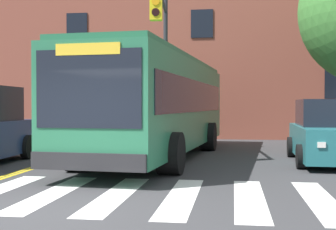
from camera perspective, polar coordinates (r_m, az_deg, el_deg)
name	(u,v)px	position (r m, az deg, el deg)	size (l,w,h in m)	color
ground_plane	(37,212)	(7.91, -15.72, -11.29)	(120.00, 120.00, 0.00)	#38383A
crosswalk	(85,194)	(9.24, -10.09, -9.43)	(9.30, 3.90, 0.01)	white
lane_line_yellow_inner	(122,139)	(23.34, -5.59, -2.97)	(0.12, 36.00, 0.01)	gold
lane_line_yellow_outer	(125,139)	(23.30, -5.21, -2.98)	(0.12, 36.00, 0.01)	gold
city_bus	(159,104)	(15.20, -1.12, 1.40)	(3.66, 12.01, 3.22)	#28704C
car_teal_far_lane	(329,134)	(14.59, 19.01, -2.23)	(2.24, 4.80, 1.88)	#236B70
traffic_light_overhead	(162,41)	(15.66, -0.72, 9.04)	(0.61, 4.48, 5.72)	#28282D
building_facade	(207,42)	(27.90, 4.75, 8.91)	(32.32, 8.64, 10.88)	brown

